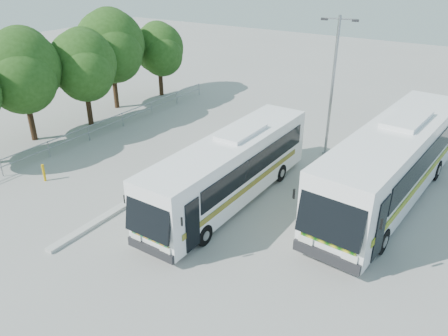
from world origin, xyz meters
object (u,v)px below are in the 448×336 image
Objects in this scene: tree_far_e at (159,48)px; coach_main at (230,168)px; coach_adjacent at (392,162)px; lamppost at (333,82)px; tree_far_d at (111,44)px; bollard at (44,173)px; tree_far_c at (83,64)px; tree_far_b at (21,69)px.

coach_main is (14.22, -11.84, -2.16)m from tree_far_e.
tree_far_e is at bearing 164.47° from coach_adjacent.
coach_main is 1.44× the size of lamppost.
tree_far_d is 16.80m from lamppost.
lamppost is (16.11, -4.20, 0.49)m from tree_far_e.
bollard is at bearing -72.14° from tree_far_e.
tree_far_c reaches higher than coach_adjacent.
tree_far_b is at bearing -102.91° from tree_far_c.
tree_far_e is 16.65m from lamppost.
tree_far_b is at bearing -91.83° from tree_far_e.
tree_far_c is at bearing -72.17° from tree_far_d.
tree_far_e is 18.63m from coach_main.
tree_far_d is 0.54× the size of coach_adjacent.
tree_far_b is 4.01m from tree_far_c.
bollard is (-15.60, -7.69, -1.57)m from coach_adjacent.
coach_adjacent is at bearing -49.18° from lamppost.
tree_far_d is 4.65m from tree_far_e.
tree_far_e is at bearing 107.86° from bollard.
coach_adjacent is 1.72× the size of lamppost.
bollard is (5.64, -10.89, -4.34)m from tree_far_d.
lamppost is (15.60, 4.00, 0.12)m from tree_far_c.
coach_adjacent reaches higher than coach_main.
lamppost is at bearing 14.39° from tree_far_c.
tree_far_d reaches higher than bollard.
tree_far_b is 12.13m from tree_far_e.
tree_far_b is 21.55m from coach_adjacent.
tree_far_e is at bearing 141.18° from coach_main.
tree_far_d is at bearing 170.12° from lamppost.
bollard is at bearing -31.64° from tree_far_b.
tree_far_b is 1.17× the size of tree_far_e.
bollard is at bearing -148.74° from coach_adjacent.
tree_far_e is 0.75× the size of lamppost.
bollard is at bearing -58.25° from tree_far_c.
bollard is at bearing -145.79° from lamppost.
tree_far_d is 13.01m from bollard.
tree_far_b is at bearing -165.31° from lamppost.
coach_main is at bearing -114.80° from lamppost.
tree_far_d reaches higher than tree_far_b.
coach_adjacent reaches higher than bollard.
tree_far_d is at bearing 154.74° from coach_main.
tree_far_d reaches higher than coach_main.
tree_far_c is 9.27m from bollard.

